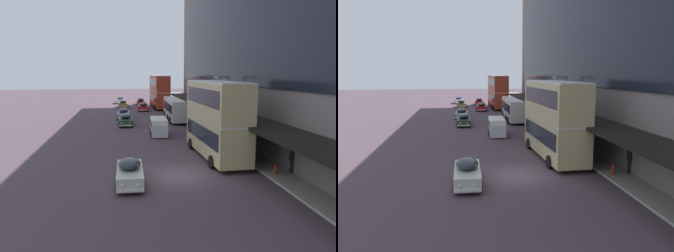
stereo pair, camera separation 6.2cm
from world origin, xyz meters
The scene contains 17 objects.
ground centered at (0.00, 0.00, 0.00)m, with size 240.00×240.00×0.00m, color #4A3943.
sidewalk_kerb centered at (11.00, 0.00, 0.07)m, with size 10.00×180.00×0.15m, color #9F9D8B.
building_facade centered at (10.95, 0.00, 10.74)m, with size 9.20×80.00×21.54m.
transit_bus_kerbside_front centered at (4.17, 26.21, 1.82)m, with size 2.85×10.88×3.18m.
transit_bus_kerbside_rear centered at (3.68, 43.06, 3.46)m, with size 3.06×11.28×6.42m.
transit_bus_kerbside_far centered at (3.96, 4.47, 3.42)m, with size 3.05×9.96×6.35m.
sedan_oncoming_rear centered at (0.47, 50.62, 0.74)m, with size 2.04×5.06×1.48m.
sedan_lead_mid centered at (-3.50, 29.28, 0.77)m, with size 2.08×5.04×1.55m.
sedan_trailing_mid centered at (-3.42, 44.82, 0.76)m, with size 1.95×4.56×1.55m.
sedan_oncoming_front centered at (0.23, 39.31, 0.74)m, with size 2.10×4.89×1.50m.
sedan_trailing_near centered at (-3.29, -1.18, 0.78)m, with size 1.82×4.58×1.59m.
sedan_second_mid centered at (-3.22, 22.36, 0.77)m, with size 1.92×4.79×1.58m.
sedan_second_near centered at (-3.93, 53.96, 0.75)m, with size 1.98×4.52×1.50m.
vw_van centered at (0.37, 14.86, 1.10)m, with size 2.05×4.62×1.96m.
pedestrian_at_kerb centered at (7.88, -0.84, 1.18)m, with size 0.56×0.40×1.86m.
street_lamp centered at (6.88, 10.95, 3.97)m, with size 1.50×0.28×6.52m.
fire_hydrant centered at (6.64, -0.98, 0.49)m, with size 0.20×0.40×0.70m.
Camera 1 is at (-3.68, -21.38, 7.06)m, focal length 35.00 mm.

